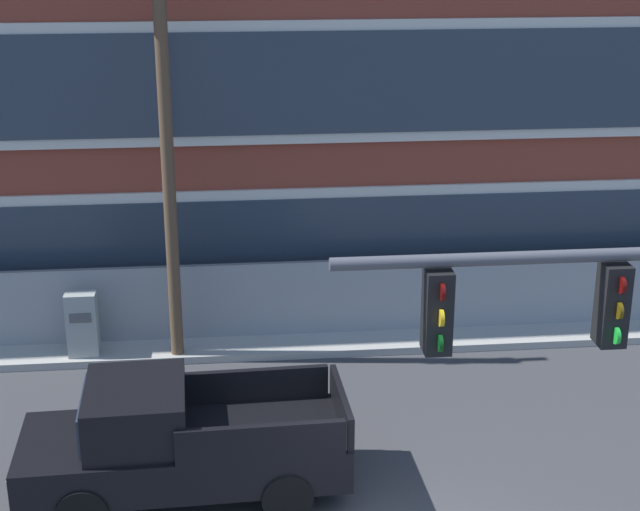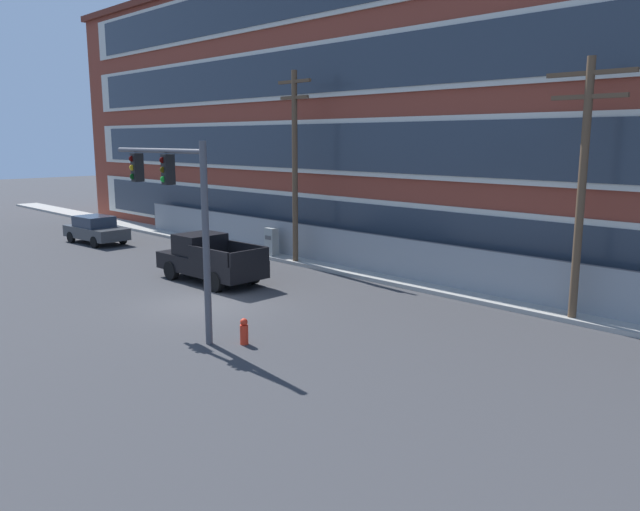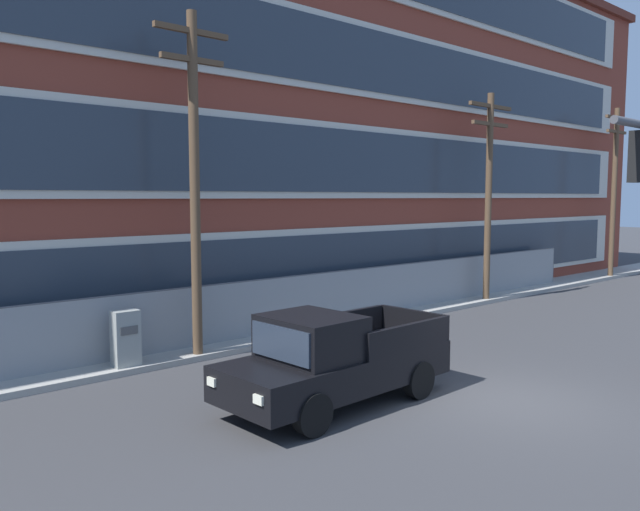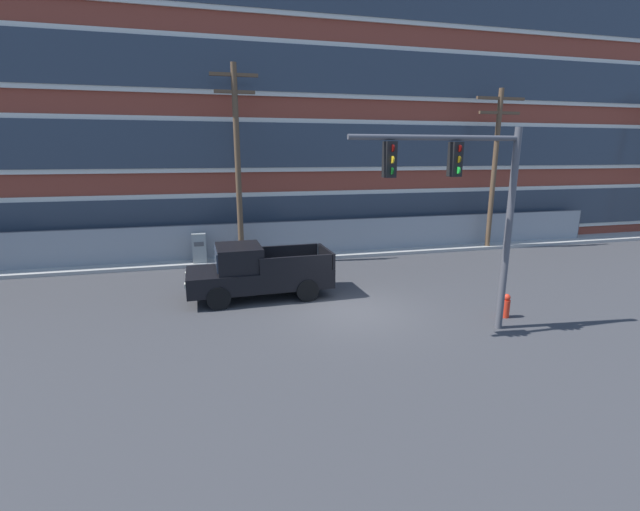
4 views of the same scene
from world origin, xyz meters
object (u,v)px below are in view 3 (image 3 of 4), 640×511
utility_pole_midblock (489,187)px  electrical_cabinet (126,341)px  utility_pole_far_east (614,185)px  pickup_truck_black (333,361)px  utility_pole_near_corner (195,174)px

utility_pole_midblock → electrical_cabinet: bearing=179.8°
utility_pole_far_east → pickup_truck_black: bearing=-168.4°
utility_pole_near_corner → utility_pole_midblock: 13.37m
pickup_truck_black → utility_pole_near_corner: bearing=92.3°
pickup_truck_black → electrical_cabinet: (-2.12, 5.16, -0.17)m
utility_pole_far_east → utility_pole_midblock: bearing=179.6°
utility_pole_midblock → utility_pole_far_east: (11.29, -0.08, 0.19)m
utility_pole_near_corner → electrical_cabinet: size_ratio=5.84×
utility_pole_near_corner → electrical_cabinet: utility_pole_near_corner is taller
pickup_truck_black → utility_pole_midblock: size_ratio=0.63×
utility_pole_near_corner → utility_pole_far_east: utility_pole_near_corner is taller
utility_pole_far_east → electrical_cabinet: utility_pole_far_east is taller
pickup_truck_black → utility_pole_near_corner: 6.39m
utility_pole_near_corner → electrical_cabinet: 4.53m
utility_pole_midblock → electrical_cabinet: utility_pole_midblock is taller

